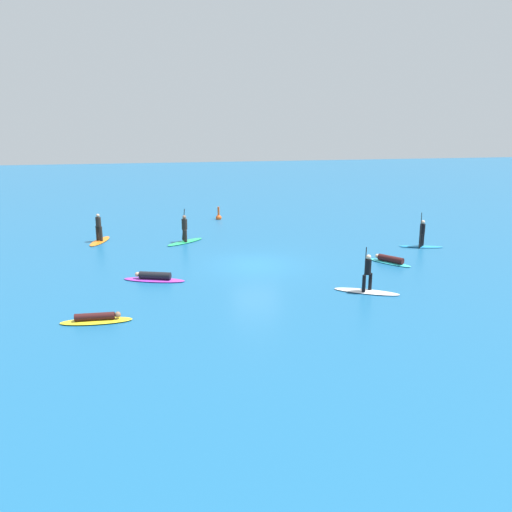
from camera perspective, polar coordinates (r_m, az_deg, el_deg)
ground_plane at (r=28.55m, az=0.00°, el=-0.97°), size 120.00×120.00×0.00m
surfer_on_orange_board at (r=34.95m, az=-16.44°, el=2.22°), size 1.46×2.76×1.79m
surfer_on_blue_board at (r=33.69m, az=17.31°, el=1.72°), size 2.66×1.22×2.18m
surfer_on_white_board at (r=24.68m, az=11.80°, el=-2.88°), size 2.92×1.96×2.05m
surfer_on_teal_board at (r=29.70m, az=14.15°, el=-0.46°), size 1.98×2.31×0.43m
surfer_on_yellow_board at (r=21.85m, az=-16.70°, el=-6.48°), size 2.78×0.78×0.38m
surfer_on_purple_board at (r=26.37m, az=-10.85°, el=-2.28°), size 3.14×1.64×0.44m
surfer_on_green_board at (r=33.63m, az=-7.63°, el=2.22°), size 2.60×2.28×2.12m
marker_buoy at (r=40.74m, az=-4.02°, el=4.21°), size 0.44×0.44×1.07m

